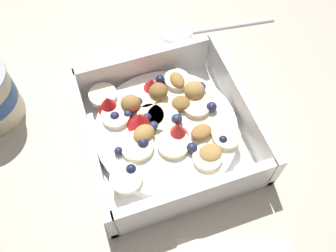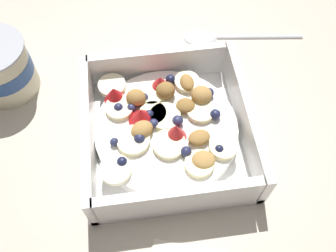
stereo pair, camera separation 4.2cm
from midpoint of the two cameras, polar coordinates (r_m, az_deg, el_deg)
The scene contains 4 objects.
ground_plane at distance 0.44m, azimuth 2.72°, elevation -3.84°, with size 2.40×2.40×0.00m, color beige.
fruit_bowl at distance 0.43m, azimuth 2.60°, elevation -0.58°, with size 0.19×0.19×0.06m.
spoon at distance 0.55m, azimuth 10.08°, elevation 13.45°, with size 0.04×0.17×0.01m.
yogurt_cup at distance 0.50m, azimuth -22.41°, elevation 8.16°, with size 0.08×0.08×0.07m.
Camera 2 is at (-0.20, 0.03, 0.39)m, focal length 39.28 mm.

